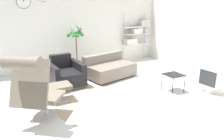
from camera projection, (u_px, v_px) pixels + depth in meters
The scene contains 12 objects.
ground_plane at pixel (113, 97), 4.82m from camera, with size 12.00×12.00×0.00m, color silver.
wall_back at pixel (70, 23), 6.75m from camera, with size 12.00×0.09×2.80m.
wall_right at pixel (216, 26), 5.83m from camera, with size 0.06×12.00×2.80m.
round_rug at pixel (108, 102), 4.61m from camera, with size 2.22×2.22×0.01m.
lounge_chair at pixel (33, 83), 3.50m from camera, with size 1.04×1.10×1.26m.
ottoman at pixel (59, 89), 4.59m from camera, with size 0.49×0.42×0.36m.
armchair_red at pixel (65, 75), 5.48m from camera, with size 0.81×0.92×0.74m.
couch_low at pixel (109, 69), 6.11m from camera, with size 1.46×1.10×0.63m.
side_table at pixel (174, 76), 5.05m from camera, with size 0.40×0.40×0.42m.
crt_television at pixel (213, 79), 5.03m from camera, with size 0.44×0.50×0.57m.
potted_plant at pixel (77, 48), 6.57m from camera, with size 0.57×0.55×1.47m.
shelf_unit at pixel (137, 33), 7.74m from camera, with size 0.98×0.28×1.68m.
Camera 1 is at (-2.12, -3.90, 1.98)m, focal length 35.00 mm.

